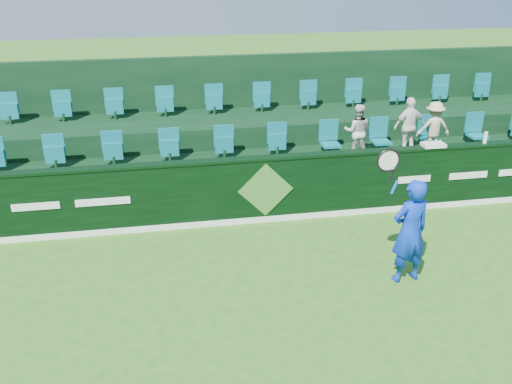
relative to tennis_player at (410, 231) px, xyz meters
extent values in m
plane|color=#2E6D1A|center=(-1.85, -1.39, -0.90)|extent=(60.00, 60.00, 0.00)
cube|color=black|center=(-1.85, 2.61, -0.25)|extent=(16.00, 0.20, 1.30)
cube|color=black|center=(-1.85, 2.61, 0.42)|extent=(16.00, 0.24, 0.05)
cube|color=white|center=(-1.85, 2.50, -0.84)|extent=(16.00, 0.02, 0.12)
cube|color=#417C2D|center=(-1.85, 2.50, -0.20)|extent=(1.10, 0.02, 1.10)
cube|color=white|center=(-6.15, 2.50, -0.20)|extent=(0.85, 0.01, 0.14)
cube|color=white|center=(-4.95, 2.50, -0.20)|extent=(1.00, 0.01, 0.14)
cube|color=white|center=(1.25, 2.50, -0.20)|extent=(0.70, 0.01, 0.14)
cube|color=white|center=(2.45, 2.50, -0.20)|extent=(0.85, 0.01, 0.14)
cube|color=black|center=(-1.85, 3.71, -0.50)|extent=(16.00, 2.00, 0.80)
cube|color=black|center=(-1.85, 5.61, -0.25)|extent=(16.00, 1.80, 1.30)
cube|color=black|center=(-1.85, 6.61, 0.40)|extent=(16.00, 0.20, 2.60)
cube|color=#0E6F7C|center=(-1.85, 4.11, 0.20)|extent=(13.50, 0.50, 0.60)
cube|color=#0E6F7C|center=(-1.85, 5.91, 0.70)|extent=(13.50, 0.50, 0.60)
imported|color=#0B31C6|center=(0.01, 0.00, -0.02)|extent=(0.71, 0.53, 1.78)
cylinder|color=#143FBF|center=(-0.38, -0.10, 0.82)|extent=(0.12, 0.04, 0.22)
cylinder|color=black|center=(-0.44, -0.10, 1.02)|extent=(0.10, 0.03, 0.20)
torus|color=black|center=(-0.52, -0.10, 1.26)|extent=(0.48, 0.04, 0.48)
cylinder|color=silver|center=(-0.52, -0.10, 1.26)|extent=(0.40, 0.01, 0.40)
imported|color=beige|center=(0.41, 3.73, 0.49)|extent=(0.68, 0.59, 1.19)
imported|color=white|center=(1.61, 3.73, 0.54)|extent=(0.79, 0.42, 1.29)
imported|color=#C6B58B|center=(2.20, 3.73, 0.48)|extent=(0.78, 0.49, 1.17)
cube|color=white|center=(1.64, 2.61, 0.48)|extent=(0.45, 0.29, 0.07)
cylinder|color=white|center=(2.77, 2.61, 0.56)|extent=(0.08, 0.08, 0.24)
camera|label=1|loc=(-3.87, -7.54, 4.18)|focal=40.00mm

